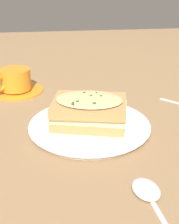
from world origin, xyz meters
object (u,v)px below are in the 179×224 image
Objects in this scene: dinner_plate at (90,125)px; teacup_with_saucer at (15,82)px; spoon at (148,193)px; sandwich at (89,111)px.

teacup_with_saucer reaches higher than dinner_plate.
teacup_with_saucer is 0.89× the size of spoon.
sandwich is (-0.00, -0.00, 0.04)m from dinner_plate.
teacup_with_saucer is (-0.18, 0.26, -0.02)m from sandwich.
sandwich is at bearing -104.60° from dinner_plate.
dinner_plate is 0.31m from teacup_with_saucer.
dinner_plate is at bearing 81.77° from teacup_with_saucer.
teacup_with_saucer is at bearing 125.13° from dinner_plate.
sandwich is 1.05× the size of spoon.
dinner_plate is 0.04m from sandwich.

